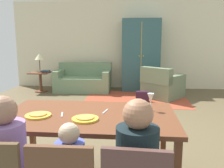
# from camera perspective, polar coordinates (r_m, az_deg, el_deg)

# --- Properties ---
(ground_plane) EXTENTS (7.12, 6.39, 0.02)m
(ground_plane) POSITION_cam_1_polar(r_m,az_deg,el_deg) (4.56, 2.01, -8.83)
(ground_plane) COLOR brown
(back_wall) EXTENTS (7.12, 0.10, 2.70)m
(back_wall) POSITION_cam_1_polar(r_m,az_deg,el_deg) (7.55, 3.51, 9.32)
(back_wall) COLOR beige
(back_wall) RESTS_ON ground_plane
(dining_table) EXTENTS (1.74, 1.02, 0.76)m
(dining_table) POSITION_cam_1_polar(r_m,az_deg,el_deg) (2.46, -5.54, -8.65)
(dining_table) COLOR brown
(dining_table) RESTS_ON ground_plane
(plate_near_man) EXTENTS (0.25, 0.25, 0.02)m
(plate_near_man) POSITION_cam_1_polar(r_m,az_deg,el_deg) (2.46, -17.21, -7.18)
(plate_near_man) COLOR yellow
(plate_near_man) RESTS_ON dining_table
(pizza_near_man) EXTENTS (0.17, 0.17, 0.01)m
(pizza_near_man) POSITION_cam_1_polar(r_m,az_deg,el_deg) (2.46, -17.22, -6.85)
(pizza_near_man) COLOR gold
(pizza_near_man) RESTS_ON plate_near_man
(plate_near_child) EXTENTS (0.25, 0.25, 0.02)m
(plate_near_child) POSITION_cam_1_polar(r_m,az_deg,el_deg) (2.27, -6.42, -8.28)
(plate_near_child) COLOR yellow
(plate_near_child) RESTS_ON dining_table
(pizza_near_child) EXTENTS (0.17, 0.17, 0.01)m
(pizza_near_child) POSITION_cam_1_polar(r_m,az_deg,el_deg) (2.26, -6.43, -7.92)
(pizza_near_child) COLOR gold
(pizza_near_child) RESTS_ON plate_near_child
(plate_near_woman) EXTENTS (0.25, 0.25, 0.02)m
(plate_near_woman) POSITION_cam_1_polar(r_m,az_deg,el_deg) (2.30, 5.87, -8.00)
(plate_near_woman) COLOR yellow
(plate_near_woman) RESTS_ON dining_table
(wine_glass) EXTENTS (0.07, 0.07, 0.19)m
(wine_glass) POSITION_cam_1_polar(r_m,az_deg,el_deg) (2.54, 9.21, -3.39)
(wine_glass) COLOR silver
(wine_glass) RESTS_ON dining_table
(fork) EXTENTS (0.05, 0.15, 0.01)m
(fork) POSITION_cam_1_polar(r_m,az_deg,el_deg) (2.45, -11.83, -7.13)
(fork) COLOR silver
(fork) RESTS_ON dining_table
(knife) EXTENTS (0.05, 0.17, 0.01)m
(knife) POSITION_cam_1_polar(r_m,az_deg,el_deg) (2.51, -1.60, -6.51)
(knife) COLOR silver
(knife) RESTS_ON dining_table
(area_rug) EXTENTS (2.60, 1.80, 0.01)m
(area_rug) POSITION_cam_1_polar(r_m,az_deg,el_deg) (6.23, 5.78, -3.47)
(area_rug) COLOR #A7432C
(area_rug) RESTS_ON ground_plane
(couch) EXTENTS (1.60, 0.86, 0.82)m
(couch) POSITION_cam_1_polar(r_m,az_deg,el_deg) (7.16, -6.82, 0.80)
(couch) COLOR gray
(couch) RESTS_ON ground_plane
(armchair) EXTENTS (1.20, 1.20, 0.82)m
(armchair) POSITION_cam_1_polar(r_m,az_deg,el_deg) (6.35, 11.81, -0.44)
(armchair) COLOR #667858
(armchair) RESTS_ON ground_plane
(armoire) EXTENTS (1.10, 0.59, 2.10)m
(armoire) POSITION_cam_1_polar(r_m,az_deg,el_deg) (7.17, 6.91, 6.81)
(armoire) COLOR #2F5558
(armoire) RESTS_ON ground_plane
(side_table) EXTENTS (0.56, 0.56, 0.58)m
(side_table) POSITION_cam_1_polar(r_m,az_deg,el_deg) (7.26, -16.69, 1.14)
(side_table) COLOR brown
(side_table) RESTS_ON ground_plane
(table_lamp) EXTENTS (0.26, 0.26, 0.54)m
(table_lamp) POSITION_cam_1_polar(r_m,az_deg,el_deg) (7.19, -16.96, 6.11)
(table_lamp) COLOR brown
(table_lamp) RESTS_ON side_table
(book_lower) EXTENTS (0.22, 0.16, 0.03)m
(book_lower) POSITION_cam_1_polar(r_m,az_deg,el_deg) (7.21, -15.59, 2.88)
(book_lower) COLOR #9A3538
(book_lower) RESTS_ON side_table
(book_upper) EXTENTS (0.22, 0.16, 0.03)m
(book_upper) POSITION_cam_1_polar(r_m,az_deg,el_deg) (7.18, -15.54, 3.07)
(book_upper) COLOR #275476
(book_upper) RESTS_ON book_lower
(handbag) EXTENTS (0.32, 0.16, 0.26)m
(handbag) POSITION_cam_1_polar(r_m,az_deg,el_deg) (5.91, 7.25, -3.00)
(handbag) COLOR #2F1729
(handbag) RESTS_ON ground_plane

